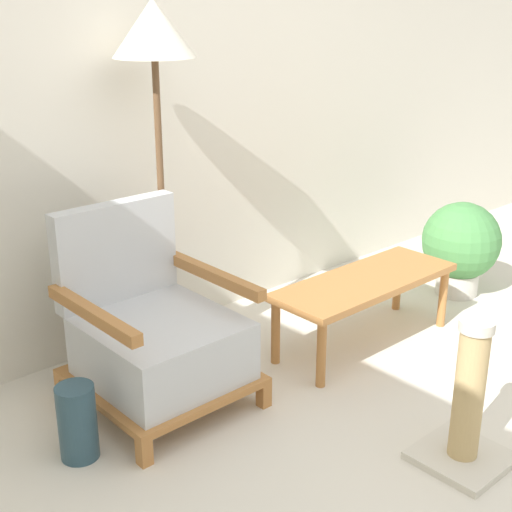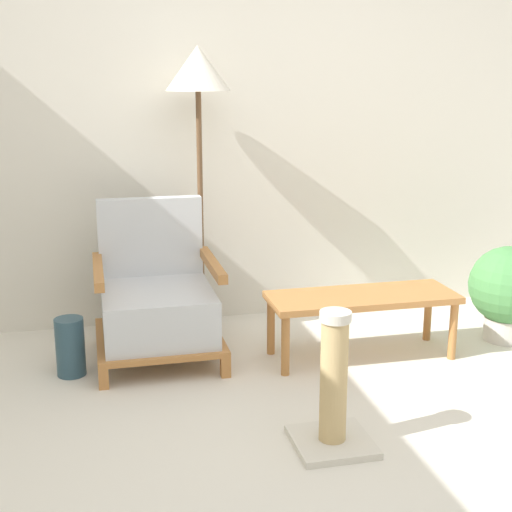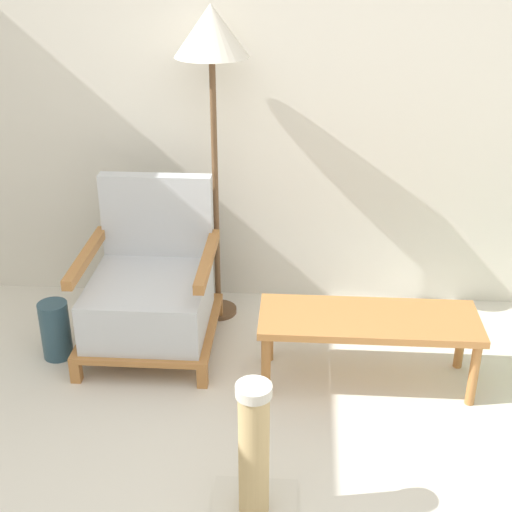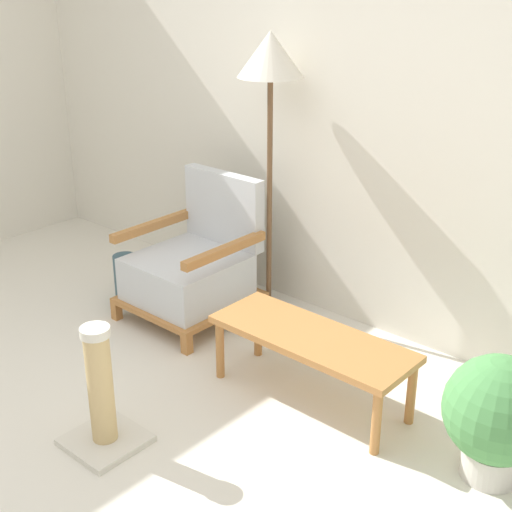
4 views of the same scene
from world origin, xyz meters
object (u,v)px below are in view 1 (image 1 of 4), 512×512
Objects in this scene: potted_plant at (461,244)px; scratching_post at (467,409)px; armchair at (155,335)px; vase at (77,422)px; coffee_table at (365,287)px; floor_lamp at (154,47)px.

scratching_post is at bearing -146.07° from potted_plant.
armchair reaches higher than vase.
scratching_post reaches higher than potted_plant.
armchair is at bearing 17.95° from vase.
coffee_table is 1.73× the size of scratching_post.
potted_plant is 1.68m from scratching_post.
potted_plant is (1.70, -0.56, -1.16)m from floor_lamp.
armchair is 0.50× the size of floor_lamp.
floor_lamp is 2.13m from potted_plant.
vase is 0.55× the size of potted_plant.
vase is (-1.55, 0.11, -0.16)m from coffee_table.
armchair is at bearing 173.89° from potted_plant.
floor_lamp is 1.52m from coffee_table.
armchair is at bearing -131.24° from floor_lamp.
scratching_post is (0.31, -1.49, -1.24)m from floor_lamp.
floor_lamp is at bearing 48.76° from armchair.
scratching_post is (0.61, -1.15, -0.09)m from armchair.
vase is 1.47m from scratching_post.
potted_plant is at bearing -1.49° from vase.
coffee_table is 1.56m from vase.
vase is (-0.46, -0.15, -0.16)m from armchair.
scratching_post reaches higher than vase.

